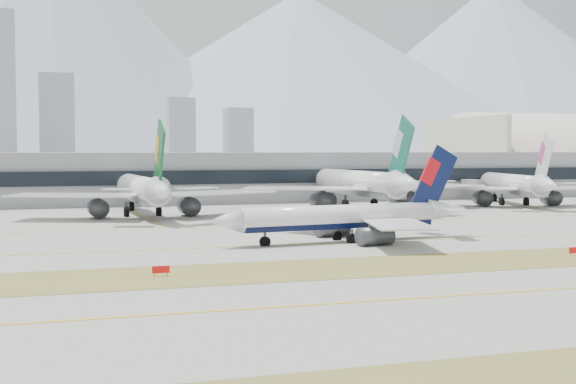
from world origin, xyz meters
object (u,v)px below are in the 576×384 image
object	(u,v)px
widebody_cathay	(362,185)
widebody_eva	(143,191)
widebody_china_air	(515,186)
terminal	(187,177)
taxiing_airliner	(349,218)
hangar	(564,189)

from	to	relation	value
widebody_cathay	widebody_eva	bearing A→B (deg)	95.74
widebody_eva	widebody_china_air	xyz separation A→B (m)	(105.79, 5.27, -0.40)
widebody_eva	terminal	distance (m)	59.62
widebody_eva	terminal	xyz separation A→B (m)	(21.51, 55.59, 1.54)
taxiing_airliner	widebody_eva	world-z (taller)	widebody_eva
widebody_eva	widebody_china_air	world-z (taller)	widebody_eva
taxiing_airliner	hangar	distance (m)	204.27
widebody_eva	widebody_cathay	size ratio (longest dim) A/B	0.92
widebody_eva	terminal	size ratio (longest dim) A/B	0.23
widebody_china_air	terminal	distance (m)	98.18
terminal	hangar	bearing A→B (deg)	7.43
taxiing_airliner	widebody_eva	xyz separation A→B (m)	(-26.13, 62.92, 1.90)
widebody_china_air	hangar	bearing A→B (deg)	-30.88
widebody_eva	taxiing_airliner	bearing A→B (deg)	-158.27
widebody_cathay	terminal	size ratio (longest dim) A/B	0.24
terminal	hangar	world-z (taller)	hangar
taxiing_airliner	widebody_cathay	bearing A→B (deg)	-122.31
widebody_cathay	terminal	xyz separation A→B (m)	(-36.83, 50.27, 1.03)
taxiing_airliner	widebody_china_air	size ratio (longest dim) A/B	0.88
widebody_china_air	widebody_eva	bearing A→B (deg)	106.89
widebody_eva	widebody_cathay	xyz separation A→B (m)	(58.34, 5.32, 0.50)
widebody_eva	hangar	xyz separation A→B (m)	(176.07, 75.75, -5.83)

